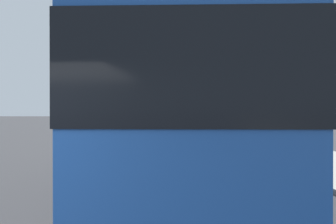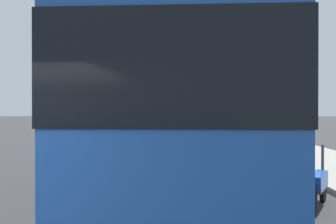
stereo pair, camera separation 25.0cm
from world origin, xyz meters
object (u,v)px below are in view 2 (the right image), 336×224
at_px(utility_pole, 300,56).
at_px(car_side_street, 173,122).
at_px(car_behind_bus, 177,123).
at_px(coach_bus, 184,115).
at_px(motorcycle_angled, 318,186).

bearing_deg(utility_pole, car_side_street, 11.09).
bearing_deg(car_behind_bus, coach_bus, -177.32).
bearing_deg(motorcycle_angled, coach_bus, 97.44).
height_order(coach_bus, motorcycle_angled, coach_bus).
bearing_deg(motorcycle_angled, car_behind_bus, 33.07).
xyz_separation_m(coach_bus, utility_pole, (6.67, -4.74, 2.24)).
bearing_deg(coach_bus, car_behind_bus, 2.53).
relative_size(coach_bus, motorcycle_angled, 6.01).
height_order(motorcycle_angled, car_side_street, car_side_street).
height_order(coach_bus, car_side_street, coach_bus).
bearing_deg(car_side_street, coach_bus, -177.40).
distance_m(car_behind_bus, utility_pole, 21.90).
bearing_deg(utility_pole, car_behind_bus, 12.80).
xyz_separation_m(coach_bus, car_side_street, (33.54, 0.53, -1.24)).
bearing_deg(car_side_street, car_behind_bus, -173.61).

